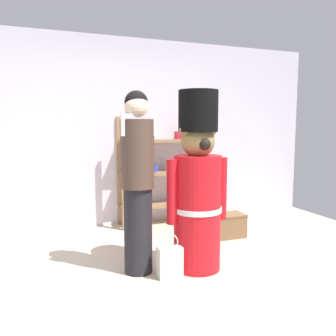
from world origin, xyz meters
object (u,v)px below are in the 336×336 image
merchandise_shelf (162,171)px  teddy_bear_guard (197,189)px  shopping_bag (170,261)px  display_crate (228,225)px  person_shopper (138,177)px

merchandise_shelf → teddy_bear_guard: size_ratio=0.88×
merchandise_shelf → shopping_bag: 1.93m
teddy_bear_guard → shopping_bag: 0.73m
shopping_bag → display_crate: bearing=37.5°
shopping_bag → teddy_bear_guard: bearing=16.7°
teddy_bear_guard → display_crate: (0.79, 0.76, -0.65)m
shopping_bag → person_shopper: bearing=137.5°
merchandise_shelf → shopping_bag: (-0.56, -1.74, -0.61)m
person_shopper → shopping_bag: person_shopper is taller
person_shopper → display_crate: size_ratio=4.05×
teddy_bear_guard → display_crate: bearing=43.8°
teddy_bear_guard → merchandise_shelf: bearing=81.9°
shopping_bag → display_crate: (1.11, 0.85, -0.00)m
person_shopper → shopping_bag: 0.83m
teddy_bear_guard → display_crate: size_ratio=4.07×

